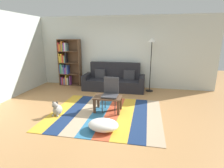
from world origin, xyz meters
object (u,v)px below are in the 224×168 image
at_px(dog, 57,109).
at_px(tv_remote, 105,97).
at_px(coffee_table, 108,99).
at_px(couch, 114,81).
at_px(bookshelf, 67,64).
at_px(pouf, 103,125).
at_px(folding_chair, 111,91).
at_px(standing_lamp, 152,47).

distance_m(dog, tv_remote, 1.25).
relative_size(coffee_table, dog, 1.79).
bearing_deg(tv_remote, couch, 109.44).
distance_m(bookshelf, pouf, 4.12).
height_order(couch, pouf, couch).
xyz_separation_m(pouf, dog, (-1.34, 0.52, 0.03)).
distance_m(coffee_table, tv_remote, 0.12).
xyz_separation_m(bookshelf, folding_chair, (2.24, -2.22, -0.34)).
bearing_deg(pouf, tv_remote, 101.49).
relative_size(bookshelf, coffee_table, 2.59).
relative_size(bookshelf, folding_chair, 2.05).
distance_m(bookshelf, coffee_table, 3.24).
height_order(coffee_table, folding_chair, folding_chair).
xyz_separation_m(bookshelf, pouf, (2.31, -3.33, -0.75)).
bearing_deg(dog, couch, 68.42).
distance_m(pouf, dog, 1.44).
height_order(coffee_table, standing_lamp, standing_lamp).
bearing_deg(bookshelf, standing_lamp, -4.22).
xyz_separation_m(pouf, tv_remote, (-0.20, 0.97, 0.30)).
bearing_deg(couch, coffee_table, -83.89).
height_order(bookshelf, dog, bookshelf).
height_order(bookshelf, standing_lamp, standing_lamp).
relative_size(pouf, standing_lamp, 0.34).
height_order(dog, folding_chair, folding_chair).
distance_m(coffee_table, folding_chair, 0.23).
relative_size(couch, tv_remote, 15.07).
height_order(coffee_table, tv_remote, tv_remote).
distance_m(standing_lamp, folding_chair, 2.47).
bearing_deg(folding_chair, pouf, -66.04).
distance_m(coffee_table, pouf, 1.04).
bearing_deg(pouf, standing_lamp, 72.47).
distance_m(dog, folding_chair, 1.45).
xyz_separation_m(bookshelf, coffee_table, (2.19, -2.32, -0.54)).
xyz_separation_m(bookshelf, tv_remote, (2.12, -2.36, -0.45)).
relative_size(bookshelf, pouf, 2.83).
bearing_deg(tv_remote, standing_lamp, 76.55).
bearing_deg(tv_remote, folding_chair, 64.90).
height_order(standing_lamp, tv_remote, standing_lamp).
bearing_deg(pouf, dog, 158.62).
distance_m(couch, bookshelf, 2.06).
relative_size(couch, coffee_table, 3.18).
relative_size(dog, folding_chair, 0.44).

